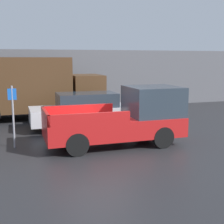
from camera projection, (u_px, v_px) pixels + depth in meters
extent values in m
plane|color=#232326|center=(100.00, 149.00, 11.16)|extent=(60.00, 60.00, 0.00)
cube|color=#56565B|center=(60.00, 80.00, 19.70)|extent=(28.00, 0.15, 3.75)
cube|color=red|center=(114.00, 127.00, 11.54)|extent=(5.05, 2.03, 0.69)
cube|color=#28333D|center=(153.00, 101.00, 11.86)|extent=(1.92, 1.91, 1.10)
cube|color=red|center=(78.00, 110.00, 12.01)|extent=(2.78, 0.10, 0.38)
cube|color=red|center=(90.00, 119.00, 10.20)|extent=(2.78, 0.10, 0.38)
cube|color=red|center=(45.00, 116.00, 10.70)|extent=(0.10, 2.03, 0.38)
cylinder|color=black|center=(143.00, 127.00, 12.91)|extent=(0.78, 0.26, 0.78)
cylinder|color=black|center=(163.00, 137.00, 11.22)|extent=(0.78, 0.26, 0.78)
cylinder|color=black|center=(68.00, 132.00, 11.96)|extent=(0.78, 0.26, 0.78)
cylinder|color=black|center=(77.00, 144.00, 10.27)|extent=(0.78, 0.26, 0.78)
cube|color=silver|center=(84.00, 114.00, 14.38)|extent=(4.87, 1.80, 0.71)
cube|color=#28333D|center=(87.00, 100.00, 14.31)|extent=(2.68, 1.59, 0.63)
cylinder|color=black|center=(110.00, 116.00, 15.64)|extent=(0.70, 0.22, 0.70)
cylinder|color=black|center=(120.00, 122.00, 14.14)|extent=(0.70, 0.22, 0.70)
cylinder|color=black|center=(49.00, 119.00, 14.73)|extent=(0.70, 0.22, 0.70)
cylinder|color=black|center=(53.00, 126.00, 13.23)|extent=(0.70, 0.22, 0.70)
cube|color=#472D19|center=(86.00, 91.00, 17.50)|extent=(1.67, 2.42, 1.83)
cube|color=#472D19|center=(14.00, 84.00, 16.25)|extent=(5.76, 2.55, 2.78)
cylinder|color=black|center=(77.00, 104.00, 18.62)|extent=(0.99, 0.30, 0.99)
cylinder|color=black|center=(86.00, 110.00, 16.48)|extent=(0.99, 0.30, 0.99)
cylinder|color=gray|center=(13.00, 117.00, 11.12)|extent=(0.07, 0.07, 2.25)
cube|color=blue|center=(12.00, 94.00, 10.96)|extent=(0.30, 0.02, 0.40)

